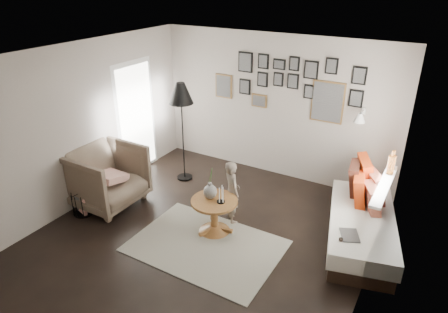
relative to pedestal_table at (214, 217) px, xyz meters
The scene contains 23 objects.
ground 0.32m from the pedestal_table, 110.03° to the right, with size 4.80×4.80×0.00m, color black.
wall_back 2.45m from the pedestal_table, 91.78° to the left, with size 4.50×4.50×0.00m, color #A3998F.
wall_front 2.80m from the pedestal_table, 91.52° to the right, with size 4.50×4.50×0.00m, color #A3998F.
wall_left 2.55m from the pedestal_table, behind, with size 4.80×4.80×0.00m, color #A3998F.
wall_right 2.43m from the pedestal_table, ahead, with size 4.80×4.80×0.00m, color #A3998F.
ceiling 2.36m from the pedestal_table, 110.03° to the right, with size 4.80×4.80×0.00m, color white.
door_left 2.64m from the pedestal_table, 156.30° to the left, with size 0.00×2.14×2.14m.
window_right 2.50m from the pedestal_table, 28.69° to the left, with size 0.15×1.32×1.30m.
gallery_wall 2.66m from the pedestal_table, 84.31° to the left, with size 2.74×0.03×1.08m.
wall_sconce 2.73m from the pedestal_table, 52.71° to the left, with size 0.18×0.36×0.16m.
rug 0.45m from the pedestal_table, 77.58° to the right, with size 2.05×1.44×0.01m, color silver.
pedestal_table is the anchor object (origin of this frame).
vase 0.44m from the pedestal_table, 165.96° to the left, with size 0.19×0.19×0.49m.
candles 0.42m from the pedestal_table, ahead, with size 0.12×0.12×0.25m.
daybed 2.13m from the pedestal_table, 24.84° to the left, with size 1.31×2.14×0.98m.
magazine_on_daybed 1.91m from the pedestal_table, ahead, with size 0.22×0.30×0.02m, color black.
armchair 1.97m from the pedestal_table, behind, with size 1.05×1.09×0.99m, color brown.
armchair_cushion 1.93m from the pedestal_table, behind, with size 0.45×0.45×0.11m, color silver.
floor_lamp 2.22m from the pedestal_table, 139.73° to the left, with size 0.43×0.43×1.82m.
magazine_basket 2.17m from the pedestal_table, 162.59° to the right, with size 0.33×0.33×0.38m.
demijohn_large 1.82m from the pedestal_table, ahead, with size 0.32×0.32×0.48m.
demijohn_small 1.93m from the pedestal_table, ahead, with size 0.28×0.28×0.44m.
child 0.47m from the pedestal_table, 78.05° to the left, with size 0.37×0.24×1.01m, color #6C6055.
Camera 1 is at (2.67, -4.01, 3.54)m, focal length 32.00 mm.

